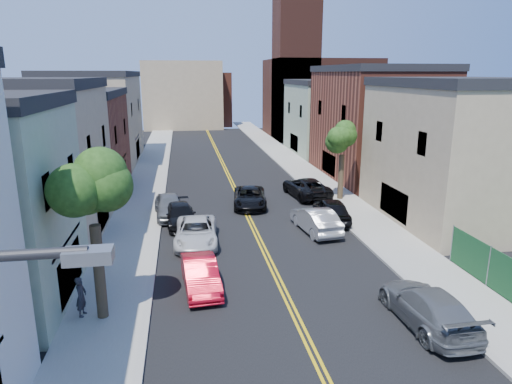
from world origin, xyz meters
name	(u,v)px	position (x,y,z in m)	size (l,w,h in m)	color
sidewalk_left	(147,179)	(-7.90, 40.00, 0.07)	(3.20, 100.00, 0.15)	gray
sidewalk_right	(307,173)	(7.90, 40.00, 0.07)	(3.20, 100.00, 0.15)	gray
curb_left	(165,178)	(-6.15, 40.00, 0.07)	(0.30, 100.00, 0.15)	gray
curb_right	(290,174)	(6.15, 40.00, 0.07)	(0.30, 100.00, 0.15)	gray
bldg_left_tan_near	(21,166)	(-14.00, 25.00, 4.50)	(9.00, 10.00, 9.00)	#998466
bldg_left_brick	(66,146)	(-14.00, 36.00, 4.00)	(9.00, 12.00, 8.00)	brown
bldg_left_tan_far	(95,120)	(-14.00, 50.00, 4.75)	(9.00, 16.00, 9.50)	#998466
bldg_right_tan	(460,155)	(14.00, 24.00, 4.50)	(9.00, 12.00, 9.00)	#998466
bldg_right_brick	(375,125)	(14.00, 38.00, 5.00)	(9.00, 14.00, 10.00)	brown
bldg_right_palegrn	(329,119)	(14.00, 52.00, 4.25)	(9.00, 12.00, 8.50)	gray
church	(314,91)	(16.33, 67.07, 7.24)	(16.20, 14.20, 22.60)	#4C2319
backdrop_left	(183,95)	(-4.00, 82.00, 6.00)	(14.00, 8.00, 12.00)	#998466
backdrop_center	(204,99)	(0.00, 86.00, 5.00)	(10.00, 8.00, 10.00)	brown
tree_left_mid	(90,163)	(-7.88, 14.01, 6.58)	(5.20, 5.20, 9.29)	#352A1A
tree_right_far	(343,128)	(7.92, 30.01, 5.76)	(4.40, 4.40, 8.03)	#352A1A
red_sedan	(200,274)	(-3.80, 16.16, 0.72)	(1.53, 4.38, 1.44)	red
white_pickup	(196,232)	(-3.80, 22.07, 0.74)	(2.44, 5.30, 1.47)	silver
grey_car_left	(169,206)	(-5.50, 27.62, 0.82)	(1.93, 4.81, 1.64)	#54585B
black_car_left	(180,215)	(-4.72, 25.74, 0.70)	(1.95, 4.80, 1.39)	black
grey_car_right	(428,307)	(5.08, 11.53, 0.78)	(2.18, 5.37, 1.56)	#54585C
black_car_right	(331,210)	(5.50, 24.96, 0.81)	(1.92, 4.77, 1.63)	black
silver_car_right	(315,220)	(3.80, 23.02, 0.80)	(1.70, 4.87, 1.60)	#989A9F
dark_car_right_far	(306,187)	(5.50, 31.48, 0.79)	(2.63, 5.69, 1.58)	black
black_suv_lane	(250,197)	(0.50, 29.39, 0.72)	(2.39, 5.18, 1.44)	black
pedestrian_left	(81,297)	(-8.74, 14.22, 0.99)	(0.62, 0.40, 1.69)	#27272F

